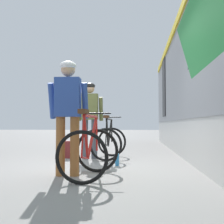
{
  "coord_description": "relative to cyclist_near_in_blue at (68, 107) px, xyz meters",
  "views": [
    {
      "loc": [
        0.77,
        -5.16,
        0.78
      ],
      "look_at": [
        0.22,
        0.99,
        1.05
      ],
      "focal_mm": 46.68,
      "sensor_mm": 36.0,
      "label": 1
    }
  ],
  "objects": [
    {
      "name": "bicycle_near_red",
      "position": [
        0.37,
        -0.15,
        -0.65
      ],
      "size": [
        0.77,
        1.11,
        0.99
      ],
      "color": "black",
      "rests_on": "ground"
    },
    {
      "name": "cyclist_near_in_blue",
      "position": [
        0.0,
        0.0,
        0.0
      ],
      "size": [
        0.62,
        0.32,
        1.76
      ],
      "color": "#935B2D",
      "rests_on": "ground"
    },
    {
      "name": "water_bottle_near_the_bikes",
      "position": [
        0.68,
        1.16,
        -0.94
      ],
      "size": [
        0.08,
        0.08,
        0.23
      ],
      "primitive_type": "cylinder",
      "color": "#338CCC",
      "rests_on": "ground"
    },
    {
      "name": "backpack_on_platform",
      "position": [
        -0.63,
        2.34,
        -0.85
      ],
      "size": [
        0.3,
        0.2,
        0.4
      ],
      "primitive_type": "cube",
      "rotation": [
        0.0,
        0.0,
        -0.09
      ],
      "color": "maroon",
      "rests_on": "ground"
    },
    {
      "name": "bicycle_far_black",
      "position": [
        0.41,
        2.3,
        -0.65
      ],
      "size": [
        0.75,
        1.1,
        0.99
      ],
      "color": "black",
      "rests_on": "ground"
    },
    {
      "name": "ground_plane",
      "position": [
        0.31,
        0.77,
        -1.05
      ],
      "size": [
        80.0,
        80.0,
        0.0
      ],
      "primitive_type": "plane",
      "color": "gray"
    },
    {
      "name": "cyclist_far_in_olive",
      "position": [
        -0.05,
        2.33,
        0.0
      ],
      "size": [
        0.62,
        0.33,
        1.76
      ],
      "color": "#4C515B",
      "rests_on": "ground"
    }
  ]
}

